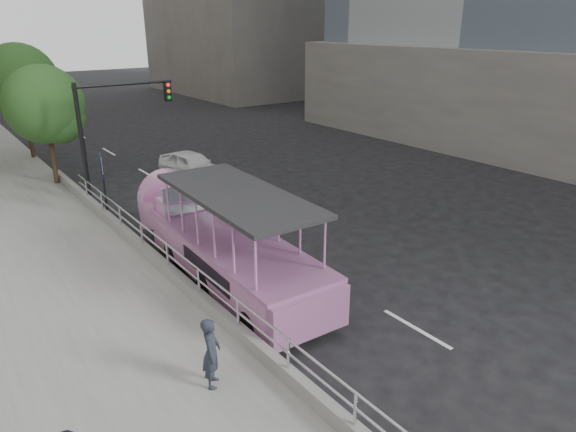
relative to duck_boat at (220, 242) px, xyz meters
name	(u,v)px	position (x,y,z in m)	size (l,w,h in m)	color
ground	(336,308)	(1.56, -3.63, -1.14)	(160.00, 160.00, 0.00)	black
sidewalk	(32,238)	(-4.19, 6.37, -0.99)	(5.50, 80.00, 0.30)	#A0A09B
kerb_wall	(200,298)	(-1.56, -1.63, -0.66)	(0.24, 30.00, 0.36)	gray
guardrail	(198,276)	(-1.56, -1.63, 0.01)	(0.07, 22.00, 0.71)	silver
duck_boat	(220,242)	(0.00, 0.00, 0.00)	(2.64, 9.32, 3.06)	black
car	(192,165)	(4.08, 10.09, -0.45)	(1.64, 4.06, 1.38)	white
pedestrian_near	(211,353)	(-2.88, -4.76, -0.05)	(0.57, 0.38, 1.57)	#252B36
parking_sign	(103,181)	(-1.44, 6.27, 0.65)	(0.21, 0.62, 2.86)	black
traffic_signal	(109,122)	(-0.14, 8.86, 2.36)	(4.20, 0.32, 5.20)	black
street_tree_near	(47,108)	(-1.74, 12.29, 2.68)	(3.52, 3.52, 5.72)	#362818
street_tree_far	(23,84)	(-1.54, 18.29, 3.17)	(3.97, 3.97, 6.45)	#362818
tower_podium	(556,87)	(31.56, 6.37, 1.86)	(26.00, 26.00, 6.00)	gray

